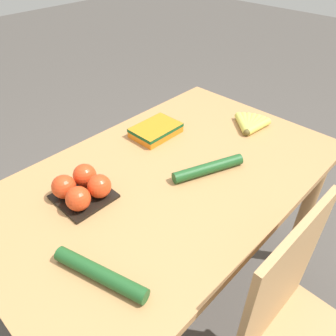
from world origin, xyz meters
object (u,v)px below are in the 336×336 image
at_px(banana_bunch, 250,125).
at_px(cucumber_far, 100,274).
at_px(cucumber_near, 208,168).
at_px(carrot_bag, 156,130).
at_px(tomato_pack, 82,188).

distance_m(banana_bunch, cucumber_far, 0.92).
bearing_deg(cucumber_near, cucumber_far, 7.43).
xyz_separation_m(carrot_bag, cucumber_near, (0.05, 0.32, -0.00)).
distance_m(banana_bunch, tomato_pack, 0.78).
bearing_deg(carrot_bag, cucumber_far, 33.65).
xyz_separation_m(banana_bunch, cucumber_far, (0.91, 0.13, 0.00)).
height_order(banana_bunch, carrot_bag, carrot_bag).
relative_size(banana_bunch, cucumber_far, 0.58).
bearing_deg(cucumber_near, banana_bunch, -170.66).
relative_size(tomato_pack, carrot_bag, 0.87).
bearing_deg(tomato_pack, banana_bunch, 168.45).
xyz_separation_m(cucumber_near, cucumber_far, (0.54, 0.07, 0.00)).
bearing_deg(banana_bunch, tomato_pack, -11.55).
relative_size(carrot_bag, cucumber_near, 0.73).
relative_size(banana_bunch, carrot_bag, 0.81).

